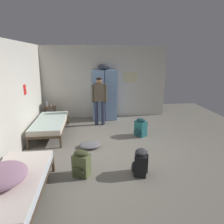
{
  "coord_description": "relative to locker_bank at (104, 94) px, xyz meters",
  "views": [
    {
      "loc": [
        -0.53,
        -4.54,
        2.36
      ],
      "look_at": [
        0.0,
        0.29,
        0.95
      ],
      "focal_mm": 31.49,
      "sensor_mm": 36.0,
      "label": 1
    }
  ],
  "objects": [
    {
      "name": "backpack_teal",
      "position": [
        0.95,
        -1.78,
        -0.71
      ],
      "size": [
        0.42,
        0.41,
        0.55
      ],
      "color": "#23666B",
      "rests_on": "ground_plane"
    },
    {
      "name": "room_backdrop",
      "position": [
        -1.28,
        -1.33,
        0.39
      ],
      "size": [
        4.78,
        5.94,
        2.71
      ],
      "color": "beige",
      "rests_on": "ground_plane"
    },
    {
      "name": "backpack_black",
      "position": [
        0.45,
        -3.74,
        -0.71
      ],
      "size": [
        0.39,
        0.38,
        0.55
      ],
      "color": "black",
      "rests_on": "ground_plane"
    },
    {
      "name": "bedding_heap",
      "position": [
        -1.87,
        -4.47,
        -0.34
      ],
      "size": [
        0.73,
        0.75,
        0.27
      ],
      "color": "gray",
      "rests_on": "bed_left_front"
    },
    {
      "name": "ground_plane",
      "position": [
        0.02,
        -2.66,
        -0.97
      ],
      "size": [
        9.41,
        9.41,
        0.0
      ],
      "primitive_type": "plane",
      "color": "slate"
    },
    {
      "name": "bed_left_front",
      "position": [
        -1.76,
        -4.37,
        -0.59
      ],
      "size": [
        0.9,
        1.9,
        0.49
      ],
      "color": "#473828",
      "rests_on": "ground_plane"
    },
    {
      "name": "lotion_bottle",
      "position": [
        -1.94,
        -0.15,
        -0.33
      ],
      "size": [
        0.05,
        0.05,
        0.17
      ],
      "color": "beige",
      "rests_on": "shelf_unit"
    },
    {
      "name": "locker_bank",
      "position": [
        0.0,
        0.0,
        0.0
      ],
      "size": [
        0.9,
        0.55,
        2.07
      ],
      "color": "#7A9ECC",
      "rests_on": "ground_plane"
    },
    {
      "name": "shelf_unit",
      "position": [
        -2.01,
        -0.11,
        -0.62
      ],
      "size": [
        0.38,
        0.3,
        0.57
      ],
      "color": "brown",
      "rests_on": "ground_plane"
    },
    {
      "name": "clothes_pile_grey",
      "position": [
        -0.57,
        -2.4,
        -0.91
      ],
      "size": [
        0.57,
        0.45,
        0.13
      ],
      "color": "slate",
      "rests_on": "ground_plane"
    },
    {
      "name": "bed_left_rear",
      "position": [
        -1.76,
        -1.43,
        -0.59
      ],
      "size": [
        0.9,
        1.9,
        0.49
      ],
      "color": "#473828",
      "rests_on": "ground_plane"
    },
    {
      "name": "water_bottle",
      "position": [
        -2.09,
        -0.09,
        -0.29
      ],
      "size": [
        0.07,
        0.07,
        0.24
      ],
      "color": "white",
      "rests_on": "shelf_unit"
    },
    {
      "name": "backpack_olive",
      "position": [
        -0.74,
        -3.66,
        -0.71
      ],
      "size": [
        0.39,
        0.4,
        0.55
      ],
      "color": "#566038",
      "rests_on": "ground_plane"
    },
    {
      "name": "person_traveler",
      "position": [
        -0.22,
        -0.65,
        0.03
      ],
      "size": [
        0.52,
        0.21,
        1.65
      ],
      "color": "#2D334C",
      "rests_on": "ground_plane"
    }
  ]
}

